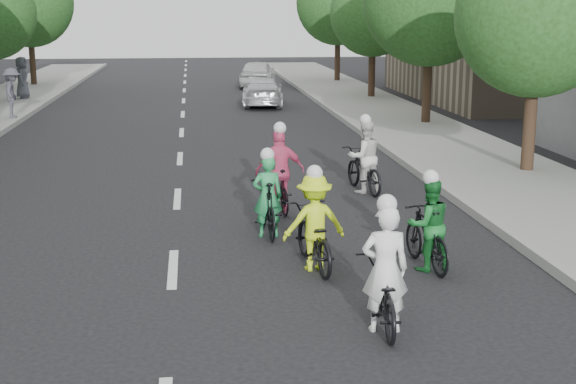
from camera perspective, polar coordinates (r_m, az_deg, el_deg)
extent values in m
plane|color=black|center=(13.20, -8.18, -5.43)|extent=(120.00, 120.00, 0.00)
cube|color=gray|center=(24.13, 11.68, 2.93)|extent=(4.00, 80.00, 0.15)
cube|color=#999993|center=(23.59, 7.18, 2.90)|extent=(0.18, 80.00, 0.18)
cube|color=gray|center=(39.74, 16.67, 12.12)|extent=(10.00, 14.00, 8.00)
cylinder|color=black|center=(46.43, -17.70, 8.66)|extent=(0.32, 0.32, 2.48)
sphere|color=#234216|center=(46.34, -17.98, 12.71)|extent=(4.80, 4.80, 4.80)
cylinder|color=black|center=(21.12, 16.77, 4.19)|extent=(0.32, 0.32, 2.27)
sphere|color=#234216|center=(20.91, 17.28, 11.89)|extent=(4.00, 4.00, 4.00)
cylinder|color=black|center=(29.51, 9.84, 7.05)|extent=(0.32, 0.32, 2.48)
cylinder|color=black|center=(38.20, 5.97, 8.27)|extent=(0.32, 0.32, 2.27)
sphere|color=#234216|center=(38.08, 6.07, 12.53)|extent=(4.00, 4.00, 4.00)
cylinder|color=black|center=(46.99, 3.53, 9.28)|extent=(0.32, 0.32, 2.48)
sphere|color=#234216|center=(46.90, 3.58, 13.28)|extent=(4.80, 4.80, 4.80)
imported|color=black|center=(14.88, -1.49, -1.09)|extent=(0.59, 1.78, 1.05)
imported|color=#2B9F58|center=(14.73, -1.46, -0.31)|extent=(0.57, 0.39, 1.51)
sphere|color=silver|center=(14.58, -1.48, 2.66)|extent=(0.26, 0.26, 0.26)
imported|color=black|center=(18.56, 5.39, 1.55)|extent=(1.00, 1.98, 0.99)
imported|color=silver|center=(18.41, 5.48, 2.51)|extent=(0.91, 0.77, 1.66)
sphere|color=silver|center=(18.28, 5.53, 5.13)|extent=(0.26, 0.26, 0.26)
imported|color=black|center=(13.00, 1.80, -3.27)|extent=(0.89, 1.97, 1.00)
imported|color=#D8FF1C|center=(12.83, 1.88, -2.17)|extent=(1.08, 0.70, 1.57)
sphere|color=silver|center=(12.65, 1.90, 1.36)|extent=(0.26, 0.26, 0.26)
imported|color=black|center=(10.67, 6.73, -7.30)|extent=(0.71, 1.74, 0.89)
imported|color=white|center=(10.45, 6.92, -5.46)|extent=(0.64, 0.44, 1.68)
sphere|color=silver|center=(10.21, 7.05, -0.86)|extent=(0.26, 0.26, 0.26)
imported|color=black|center=(16.64, -0.61, 0.20)|extent=(0.62, 1.61, 0.94)
imported|color=#F05489|center=(16.46, -0.57, 1.49)|extent=(1.06, 0.54, 1.74)
sphere|color=silver|center=(16.30, -0.58, 4.57)|extent=(0.26, 0.26, 0.26)
imported|color=black|center=(13.17, 9.83, -3.21)|extent=(0.68, 1.74, 1.02)
imported|color=#186F2A|center=(13.01, 9.99, -2.32)|extent=(0.79, 0.65, 1.50)
sphere|color=silver|center=(12.84, 10.13, 1.00)|extent=(0.26, 0.26, 0.26)
imported|color=silver|center=(35.40, -1.84, 7.13)|extent=(2.05, 4.35, 1.23)
imported|color=silver|center=(44.15, -2.18, 8.41)|extent=(2.49, 4.57, 1.48)
imported|color=#4B4B57|center=(31.99, -19.01, 6.68)|extent=(0.82, 1.27, 1.86)
imported|color=#4F505C|center=(38.98, -18.39, 7.73)|extent=(0.61, 0.93, 1.90)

